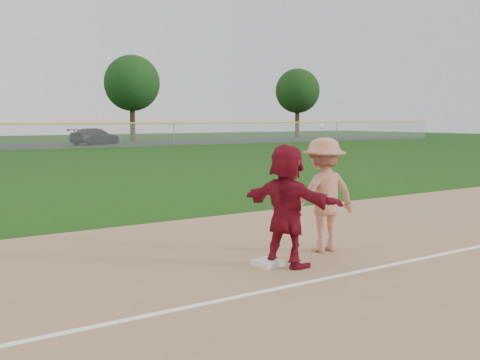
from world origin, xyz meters
TOP-DOWN VIEW (x-y plane):
  - ground at (0.00, 0.00)m, footprint 160.00×160.00m
  - foul_line at (0.00, -0.80)m, footprint 60.00×0.10m
  - first_base at (-0.28, 0.33)m, footprint 0.46×0.46m
  - base_runner at (-0.04, 0.15)m, footprint 1.07×1.92m
  - car_right at (14.87, 45.67)m, footprint 5.59×4.10m
  - first_base_play at (1.21, 0.62)m, footprint 1.39×0.90m
  - tree_3 at (22.00, 52.80)m, footprint 6.00×6.00m
  - tree_4 at (44.00, 51.20)m, footprint 5.60×5.60m

SIDE VIEW (x-z plane):
  - ground at x=0.00m, z-range 0.00..0.00m
  - foul_line at x=0.00m, z-range 0.02..0.03m
  - first_base at x=-0.28m, z-range 0.02..0.11m
  - car_right at x=14.87m, z-range 0.01..1.51m
  - base_runner at x=-0.04m, z-range 0.02..2.00m
  - first_base_play at x=1.21m, z-range -0.10..2.17m
  - tree_4 at x=44.00m, z-range 1.51..10.18m
  - tree_3 at x=22.00m, z-range 1.57..10.76m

